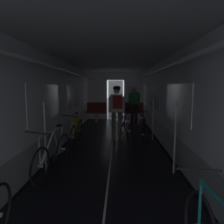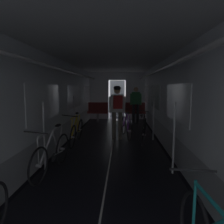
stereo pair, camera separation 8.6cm
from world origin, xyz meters
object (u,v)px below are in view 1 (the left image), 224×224
Objects in this scene: bicycle_silver at (53,154)px; bench_seat_far_right at (134,110)px; person_standing_near_bench at (134,103)px; bicycle_purple_in_aisle at (126,126)px; bicycle_yellow at (76,131)px; bench_seat_far_left at (96,110)px; person_cyclist_aisle at (117,107)px; bicycle_black at (143,129)px.

bench_seat_far_right is at bearing 71.69° from bicycle_silver.
bench_seat_far_right is 0.58× the size of person_standing_near_bench.
bicycle_yellow is at bearing -150.42° from bicycle_purple_in_aisle.
bench_seat_far_left and bench_seat_far_right have the same top height.
person_cyclist_aisle is 0.80m from bicycle_purple_in_aisle.
bench_seat_far_right is at bearing 90.87° from bicycle_black.
bicycle_purple_in_aisle is (1.32, -3.11, -0.18)m from bench_seat_far_left.
bicycle_black reaches higher than bicycle_silver.
bench_seat_far_left is 1.00× the size of bench_seat_far_right.
bicycle_black reaches higher than bicycle_purple_in_aisle.
bicycle_purple_in_aisle is 0.99× the size of person_standing_near_bench.
person_standing_near_bench reaches higher than bicycle_yellow.
bicycle_silver is at bearing -117.46° from bicycle_purple_in_aisle.
bicycle_black is 2.06m from bicycle_yellow.
bicycle_black is (0.05, -3.59, -0.19)m from bench_seat_far_right.
bench_seat_far_left reaches higher than bicycle_silver.
bench_seat_far_left is 6.05m from bicycle_silver.
person_cyclist_aisle reaches higher than bicycle_yellow.
bicycle_yellow is at bearing -169.73° from bicycle_black.
person_standing_near_bench is (1.98, 3.58, 0.59)m from bicycle_yellow.
bench_seat_far_right is (1.80, 0.00, 0.00)m from bench_seat_far_left.
bench_seat_far_right is at bearing 81.28° from bicycle_purple_in_aisle.
person_standing_near_bench reaches higher than bench_seat_far_right.
bicycle_silver is 2.08m from bicycle_yellow.
bicycle_purple_in_aisle is at bearing 137.79° from bicycle_black.
bicycle_silver is 1.00× the size of bicycle_yellow.
bench_seat_far_left is at bearing 88.11° from bicycle_silver.
person_cyclist_aisle is 3.10m from person_standing_near_bench.
bicycle_purple_in_aisle is 2.84m from person_standing_near_bench.
bicycle_silver is at bearing -108.31° from bench_seat_far_right.
person_cyclist_aisle is at bearing 65.40° from bicycle_silver.
bicycle_purple_in_aisle is at bearing -66.96° from bench_seat_far_left.
bench_seat_far_left is 3.97m from bicycle_yellow.
person_standing_near_bench is at bearing 75.40° from person_cyclist_aisle.
person_cyclist_aisle reaches higher than person_standing_near_bench.
bench_seat_far_left is 1.89m from person_standing_near_bench.
bicycle_yellow is at bearing -116.50° from bench_seat_far_right.
bicycle_yellow is at bearing -118.88° from person_standing_near_bench.
bicycle_yellow reaches higher than bicycle_silver.
bench_seat_far_right is at bearing 0.00° from bench_seat_far_left.
bench_seat_far_right is 6.36m from bicycle_silver.
bicycle_black is 0.98× the size of person_cyclist_aisle.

